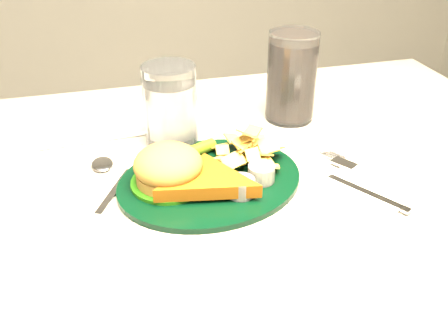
# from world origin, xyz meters

# --- Properties ---
(dinner_plate) EXTENTS (0.32, 0.29, 0.06)m
(dinner_plate) POSITION_xyz_m (0.01, 0.00, 0.78)
(dinner_plate) COLOR black
(dinner_plate) RESTS_ON table
(water_glass) EXTENTS (0.10, 0.10, 0.13)m
(water_glass) POSITION_xyz_m (-0.02, 0.13, 0.82)
(water_glass) COLOR silver
(water_glass) RESTS_ON table
(cola_glass) EXTENTS (0.11, 0.11, 0.16)m
(cola_glass) POSITION_xyz_m (0.20, 0.17, 0.83)
(cola_glass) COLOR black
(cola_glass) RESTS_ON table
(fork_napkin) EXTENTS (0.19, 0.20, 0.01)m
(fork_napkin) POSITION_xyz_m (0.21, -0.08, 0.76)
(fork_napkin) COLOR white
(fork_napkin) RESTS_ON table
(spoon) EXTENTS (0.11, 0.16, 0.01)m
(spoon) POSITION_xyz_m (-0.13, 0.01, 0.76)
(spoon) COLOR silver
(spoon) RESTS_ON table
(wrapped_straw) EXTENTS (0.19, 0.08, 0.01)m
(wrapped_straw) POSITION_xyz_m (-0.14, 0.17, 0.75)
(wrapped_straw) COLOR silver
(wrapped_straw) RESTS_ON table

